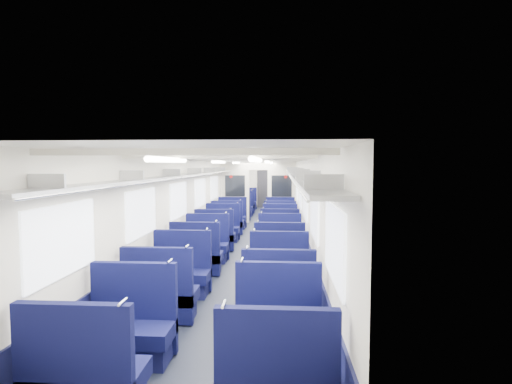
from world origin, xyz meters
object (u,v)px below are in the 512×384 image
Objects in this scene: seat_9 at (279,258)px; seat_26 at (246,203)px; bulkhead at (258,190)px; seat_14 at (222,229)px; seat_6 at (181,275)px; seat_19 at (280,219)px; seat_17 at (280,224)px; seat_5 at (279,300)px; seat_16 at (227,224)px; seat_15 at (280,230)px; seat_23 at (280,209)px; seat_7 at (279,277)px; seat_0 at (83,382)px; end_door at (265,188)px; seat_22 at (241,208)px; seat_11 at (280,246)px; seat_24 at (244,206)px; seat_10 at (207,246)px; seat_3 at (278,329)px; seat_12 at (215,237)px; seat_4 at (160,297)px; seat_21 at (280,212)px; seat_25 at (280,206)px; seat_13 at (280,237)px; seat_27 at (280,203)px; seat_2 at (130,330)px; seat_8 at (196,258)px; seat_20 at (238,212)px.

seat_9 and seat_26 have the same top height.
bulkhead is 2.52× the size of seat_14.
seat_6 is 7.19m from seat_19.
bulkhead is at bearing 122.33° from seat_19.
seat_5 is at bearing -90.00° from seat_17.
seat_17 is (1.66, 0.06, 0.00)m from seat_16.
seat_23 is (0.00, 5.51, 0.00)m from seat_15.
seat_14 is at bearing 109.34° from seat_7.
seat_0 is at bearing -90.00° from seat_14.
end_door reaches higher than seat_22.
seat_17 is (0.00, 3.40, 0.00)m from seat_11.
seat_19 is (0.00, 4.55, 0.00)m from seat_11.
seat_10 is at bearing -90.00° from seat_24.
seat_3 is at bearing -82.29° from seat_22.
seat_12 is (-0.83, -4.85, -0.89)m from bulkhead.
seat_22 is (0.00, 11.27, 0.00)m from seat_4.
seat_25 is at bearing 90.00° from seat_21.
seat_0 is 3.68m from seat_7.
end_door reaches higher than seat_24.
bulkhead is at bearing 77.01° from seat_14.
seat_0 is at bearing -99.15° from seat_19.
seat_21 is (0.00, 5.31, 0.00)m from seat_13.
seat_11 is 7.74m from seat_23.
seat_7 and seat_12 have the same top height.
seat_22 is at bearing -142.77° from seat_25.
seat_15 is at bearing -90.00° from seat_27.
seat_12 is 3.91m from seat_19.
seat_0 and seat_5 have the same top height.
seat_21 is at bearing 90.00° from seat_19.
seat_23 is (0.00, 3.19, 0.00)m from seat_19.
seat_14 is at bearing 105.77° from seat_5.
seat_5 is 1.00× the size of seat_12.
seat_23 is 1.20m from seat_25.
seat_2 is 1.00× the size of seat_12.
seat_11 and seat_24 have the same top height.
seat_10 is 10.23m from seat_27.
seat_25 is (1.66, 0.17, 0.00)m from seat_24.
seat_8 is 1.00× the size of seat_24.
seat_4 is 10.12m from seat_20.
seat_6 and seat_21 have the same top height.
seat_19 is at bearing 90.00° from seat_9.
seat_16 is (0.00, 1.08, 0.00)m from seat_14.
seat_4 and seat_23 have the same top height.
seat_6 is 1.00× the size of seat_13.
seat_20 is (-1.66, 6.53, 0.00)m from seat_11.
seat_4 is 1.00× the size of seat_16.
seat_27 is at bearing 83.02° from seat_4.
seat_8 and seat_20 have the same top height.
seat_14 is at bearing -95.19° from end_door.
end_door is 1.80× the size of seat_3.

